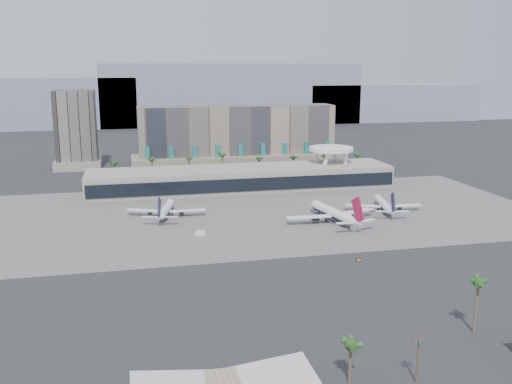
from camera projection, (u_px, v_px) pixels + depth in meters
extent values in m
plane|color=#232326|center=(298.00, 248.00, 217.21)|extent=(900.00, 900.00, 0.00)
cube|color=#5B5B59|center=(264.00, 213.00, 269.57)|extent=(260.00, 130.00, 0.06)
cube|color=gray|center=(15.00, 103.00, 619.97)|extent=(260.00, 60.00, 55.00)
cube|color=gray|center=(231.00, 94.00, 669.94)|extent=(300.00, 60.00, 70.00)
cube|color=gray|center=(388.00, 102.00, 715.67)|extent=(220.00, 60.00, 45.00)
cube|color=gray|center=(237.00, 137.00, 381.39)|extent=(130.00, 22.00, 42.00)
cube|color=gray|center=(238.00, 161.00, 382.97)|extent=(140.00, 30.00, 10.00)
cube|color=#20706C|center=(148.00, 161.00, 359.68)|extent=(3.00, 2.00, 18.00)
cube|color=#20706C|center=(171.00, 160.00, 362.90)|extent=(3.00, 2.00, 18.00)
cube|color=#20706C|center=(195.00, 159.00, 366.13)|extent=(3.00, 2.00, 18.00)
cube|color=#20706C|center=(218.00, 159.00, 369.36)|extent=(3.00, 2.00, 18.00)
cube|color=#20706C|center=(241.00, 158.00, 372.58)|extent=(3.00, 2.00, 18.00)
cube|color=#20706C|center=(263.00, 157.00, 375.81)|extent=(3.00, 2.00, 18.00)
cube|color=#20706C|center=(285.00, 156.00, 379.03)|extent=(3.00, 2.00, 18.00)
cube|color=#20706C|center=(306.00, 155.00, 382.26)|extent=(3.00, 2.00, 18.00)
cube|color=#20706C|center=(328.00, 155.00, 385.48)|extent=(3.00, 2.00, 18.00)
cube|color=black|center=(76.00, 130.00, 381.53)|extent=(26.00, 26.00, 52.00)
cube|color=#B3A99D|center=(78.00, 163.00, 386.53)|extent=(30.00, 30.00, 6.00)
cube|color=#B3A99D|center=(242.00, 178.00, 320.63)|extent=(170.00, 32.00, 12.00)
cube|color=black|center=(248.00, 185.00, 305.31)|extent=(168.00, 0.60, 7.00)
cube|color=black|center=(242.00, 165.00, 319.05)|extent=(170.00, 12.00, 2.50)
cylinder|color=white|center=(337.00, 162.00, 344.50)|extent=(6.98, 6.99, 21.89)
cylinder|color=white|center=(317.00, 163.00, 341.77)|extent=(6.98, 6.99, 21.89)
cylinder|color=white|center=(324.00, 166.00, 329.65)|extent=(6.98, 6.99, 21.89)
cylinder|color=white|center=(345.00, 165.00, 332.39)|extent=(6.98, 6.99, 21.89)
cylinder|color=white|center=(331.00, 149.00, 335.12)|extent=(26.00, 26.00, 2.20)
cylinder|color=white|center=(331.00, 147.00, 334.83)|extent=(16.00, 16.00, 1.20)
cylinder|color=brown|center=(115.00, 172.00, 338.90)|extent=(0.70, 0.70, 12.00)
sphere|color=#25441B|center=(114.00, 163.00, 337.65)|extent=(2.80, 2.80, 2.80)
cylinder|color=brown|center=(152.00, 171.00, 343.63)|extent=(0.70, 0.70, 12.00)
sphere|color=#25441B|center=(152.00, 161.00, 342.39)|extent=(2.80, 2.80, 2.80)
cylinder|color=brown|center=(189.00, 169.00, 348.36)|extent=(0.70, 0.70, 12.00)
sphere|color=#25441B|center=(188.00, 160.00, 347.12)|extent=(2.80, 2.80, 2.80)
cylinder|color=brown|center=(223.00, 168.00, 352.87)|extent=(0.70, 0.70, 12.00)
sphere|color=#25441B|center=(222.00, 159.00, 351.63)|extent=(2.80, 2.80, 2.80)
cylinder|color=brown|center=(259.00, 166.00, 357.82)|extent=(0.70, 0.70, 12.00)
sphere|color=#25441B|center=(259.00, 157.00, 356.58)|extent=(2.80, 2.80, 2.80)
cylinder|color=brown|center=(292.00, 165.00, 362.55)|extent=(0.70, 0.70, 12.00)
sphere|color=#25441B|center=(292.00, 156.00, 361.31)|extent=(2.80, 2.80, 2.80)
cylinder|color=brown|center=(325.00, 164.00, 367.28)|extent=(0.70, 0.70, 12.00)
sphere|color=#25441B|center=(325.00, 155.00, 366.04)|extent=(2.80, 2.80, 2.80)
cylinder|color=brown|center=(359.00, 163.00, 372.22)|extent=(0.70, 0.70, 12.00)
sphere|color=#25441B|center=(359.00, 154.00, 370.98)|extent=(2.80, 2.80, 2.80)
cylinder|color=#4C3826|center=(418.00, 357.00, 124.08)|extent=(0.44, 0.44, 12.00)
cube|color=#4C3826|center=(419.00, 338.00, 123.08)|extent=(3.20, 0.22, 0.22)
cylinder|color=slate|center=(416.00, 343.00, 122.77)|extent=(0.56, 0.56, 0.90)
cylinder|color=slate|center=(420.00, 343.00, 122.96)|extent=(0.56, 0.56, 0.90)
cylinder|color=slate|center=(423.00, 342.00, 123.16)|extent=(0.56, 0.56, 0.90)
cylinder|color=black|center=(413.00, 338.00, 122.72)|extent=(0.12, 0.12, 0.30)
cylinder|color=black|center=(425.00, 336.00, 123.32)|extent=(0.12, 0.12, 0.30)
cylinder|color=white|center=(166.00, 209.00, 263.25)|extent=(9.36, 25.16, 3.67)
cylinder|color=#141038|center=(166.00, 209.00, 263.28)|extent=(9.17, 24.66, 3.59)
cone|color=white|center=(171.00, 202.00, 277.24)|extent=(4.52, 4.86, 3.67)
cone|color=white|center=(160.00, 217.00, 247.42)|extent=(5.48, 8.87, 3.67)
cube|color=white|center=(144.00, 210.00, 262.59)|extent=(16.47, 10.39, 0.32)
cube|color=white|center=(188.00, 211.00, 262.36)|extent=(16.58, 4.07, 0.32)
cylinder|color=black|center=(150.00, 212.00, 263.21)|extent=(2.81, 4.03, 2.02)
cylinder|color=black|center=(182.00, 212.00, 263.04)|extent=(2.81, 4.03, 2.02)
cube|color=#141038|center=(159.00, 208.00, 245.04)|extent=(2.38, 8.20, 9.65)
cube|color=white|center=(150.00, 217.00, 246.47)|extent=(7.56, 4.55, 0.23)
cube|color=white|center=(169.00, 217.00, 246.38)|extent=(7.49, 2.70, 0.23)
cylinder|color=black|center=(170.00, 209.00, 273.33)|extent=(0.46, 0.46, 1.47)
cylinder|color=black|center=(160.00, 215.00, 262.95)|extent=(0.64, 0.64, 1.47)
cylinder|color=black|center=(172.00, 215.00, 262.88)|extent=(0.64, 0.64, 1.47)
cylinder|color=white|center=(332.00, 212.00, 254.67)|extent=(9.57, 30.11, 4.37)
cylinder|color=#141038|center=(332.00, 213.00, 254.71)|extent=(9.38, 29.51, 4.28)
cone|color=white|center=(313.00, 204.00, 270.04)|extent=(5.17, 5.61, 4.37)
cone|color=white|center=(355.00, 222.00, 237.27)|extent=(6.04, 10.45, 4.37)
cube|color=white|center=(309.00, 217.00, 249.26)|extent=(19.80, 4.99, 0.38)
cube|color=white|center=(356.00, 212.00, 258.40)|extent=(19.86, 11.47, 0.38)
cylinder|color=black|center=(315.00, 218.00, 251.24)|extent=(3.14, 4.73, 2.40)
cylinder|color=black|center=(349.00, 214.00, 257.88)|extent=(3.14, 4.73, 2.40)
cube|color=#A41239|center=(358.00, 210.00, 234.56)|extent=(2.29, 9.86, 11.50)
cube|color=white|center=(346.00, 223.00, 234.30)|extent=(8.83, 2.74, 0.27)
cube|color=white|center=(367.00, 220.00, 238.04)|extent=(9.06, 5.01, 0.27)
cylinder|color=black|center=(319.00, 213.00, 265.79)|extent=(0.55, 0.55, 1.75)
cylinder|color=black|center=(326.00, 220.00, 253.03)|extent=(0.76, 0.76, 1.75)
cylinder|color=black|center=(339.00, 219.00, 255.68)|extent=(0.76, 0.76, 1.75)
cylinder|color=white|center=(383.00, 204.00, 272.52)|extent=(8.80, 25.12, 3.65)
cylinder|color=#141038|center=(383.00, 204.00, 272.55)|extent=(8.62, 24.62, 3.58)
cone|color=white|center=(377.00, 197.00, 286.45)|extent=(4.43, 4.78, 3.65)
cone|color=white|center=(392.00, 212.00, 256.74)|extent=(5.30, 8.80, 3.65)
cube|color=white|center=(363.00, 206.00, 271.64)|extent=(16.49, 10.05, 0.32)
cube|color=white|center=(405.00, 205.00, 271.85)|extent=(16.44, 3.69, 0.32)
cylinder|color=black|center=(368.00, 207.00, 272.31)|extent=(2.73, 3.99, 2.01)
cylinder|color=black|center=(399.00, 207.00, 272.46)|extent=(2.73, 3.99, 2.01)
cube|color=#141038|center=(393.00, 202.00, 254.37)|extent=(2.19, 8.20, 9.61)
cube|color=white|center=(383.00, 211.00, 255.70)|extent=(7.55, 4.40, 0.23)
cube|color=white|center=(401.00, 211.00, 255.79)|extent=(7.43, 2.53, 0.23)
cylinder|color=black|center=(379.00, 204.00, 282.55)|extent=(0.46, 0.46, 1.46)
cylinder|color=black|center=(378.00, 210.00, 272.15)|extent=(0.64, 0.64, 1.46)
cylinder|color=black|center=(390.00, 210.00, 272.21)|extent=(0.64, 0.64, 1.46)
cube|color=silver|center=(200.00, 233.00, 233.13)|extent=(4.30, 2.55, 1.98)
cube|color=white|center=(356.00, 228.00, 240.88)|extent=(4.45, 3.31, 2.04)
cube|color=black|center=(359.00, 260.00, 202.80)|extent=(2.18, 0.61, 0.98)
cube|color=gold|center=(359.00, 260.00, 202.64)|extent=(1.56, 0.28, 0.59)
cylinder|color=black|center=(357.00, 260.00, 202.68)|extent=(0.12, 0.12, 0.59)
cylinder|color=black|center=(361.00, 260.00, 203.02)|extent=(0.12, 0.12, 0.59)
cylinder|color=brown|center=(350.00, 363.00, 124.24)|extent=(0.70, 0.70, 9.39)
sphere|color=#25441B|center=(351.00, 345.00, 123.28)|extent=(2.80, 2.80, 2.80)
cylinder|color=brown|center=(476.00, 307.00, 147.15)|extent=(0.70, 0.70, 14.17)
sphere|color=#25441B|center=(479.00, 283.00, 145.67)|extent=(2.80, 2.80, 2.80)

